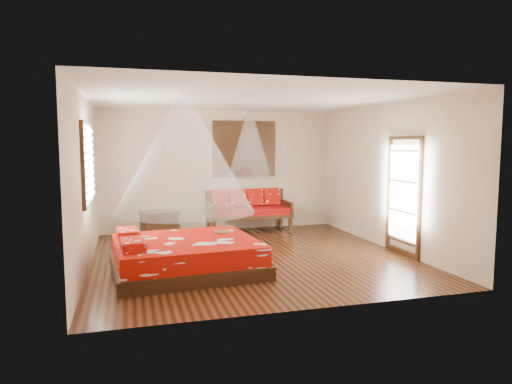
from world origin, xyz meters
TOP-DOWN VIEW (x-y plane):
  - room at (0.00, 0.00)m, footprint 5.54×5.54m
  - bed at (-1.25, -0.60)m, footprint 2.42×2.23m
  - daybed at (0.58, 2.39)m, footprint 1.90×0.85m
  - storage_chest at (-1.44, 2.45)m, footprint 0.90×0.75m
  - shutter_panel at (0.58, 2.72)m, footprint 1.52×0.06m
  - window_left at (-2.71, 0.20)m, footprint 0.10×1.74m
  - glazed_door at (2.72, -0.60)m, footprint 0.08×1.02m
  - wine_tray at (-0.54, -0.17)m, footprint 0.29×0.29m
  - mosquito_net_main at (-1.22, -0.60)m, footprint 2.20×2.20m
  - mosquito_net_daybed at (0.58, 2.25)m, footprint 1.02×1.02m

SIDE VIEW (x-z plane):
  - bed at x=-1.25m, z-range -0.07..0.58m
  - storage_chest at x=-1.44m, z-range 0.00..0.54m
  - daybed at x=0.58m, z-range 0.04..1.01m
  - wine_tray at x=-0.54m, z-range 0.45..0.68m
  - glazed_door at x=2.72m, z-range -0.01..2.15m
  - room at x=0.00m, z-range -0.02..2.82m
  - window_left at x=-2.71m, z-range 1.03..2.37m
  - mosquito_net_main at x=-1.22m, z-range 0.95..2.75m
  - shutter_panel at x=0.58m, z-range 1.24..2.56m
  - mosquito_net_daybed at x=0.58m, z-range 1.25..2.75m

